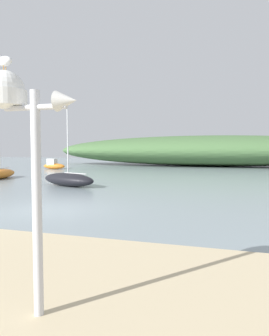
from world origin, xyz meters
TOP-DOWN VIEW (x-y plane):
  - ground_plane at (0.00, 0.00)m, footprint 120.00×120.00m
  - distant_hill at (3.55, 32.24)m, footprint 42.51×11.21m
  - mast_structure at (4.02, -6.87)m, footprint 1.25×0.53m
  - seagull_on_radar at (3.86, -6.87)m, footprint 0.30×0.12m
  - sailboat_by_sandbar at (-2.92, 6.90)m, footprint 4.46×2.85m
  - sailboat_near_shore at (-10.25, 9.60)m, footprint 2.19×4.12m
  - motorboat_outer_mooring at (-12.27, 20.45)m, footprint 2.70×1.01m

SIDE VIEW (x-z plane):
  - ground_plane at x=0.00m, z-range 0.00..0.00m
  - sailboat_near_shore at x=-10.25m, z-range -1.83..2.58m
  - sailboat_by_sandbar at x=-2.92m, z-range -2.00..2.82m
  - motorboat_outer_mooring at x=-12.27m, z-range -0.14..1.02m
  - distant_hill at x=3.55m, z-range 0.00..4.01m
  - mast_structure at x=4.02m, z-range 1.20..4.28m
  - seagull_on_radar at x=3.86m, z-range 3.29..3.51m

